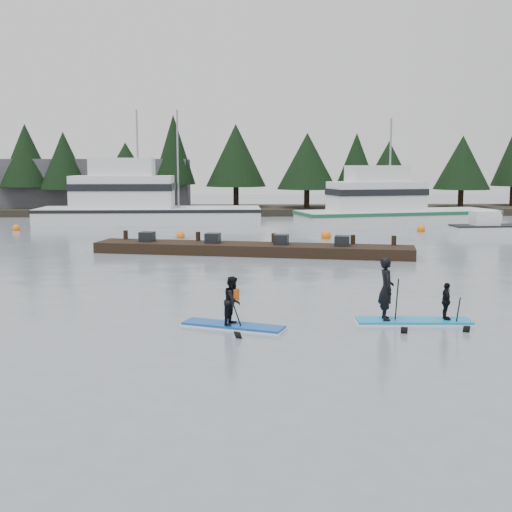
{
  "coord_description": "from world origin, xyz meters",
  "views": [
    {
      "loc": [
        -0.89,
        -17.54,
        4.45
      ],
      "look_at": [
        0.0,
        6.0,
        1.1
      ],
      "focal_mm": 45.0,
      "sensor_mm": 36.0,
      "label": 1
    }
  ],
  "objects_px": {
    "fishing_boat_large": "(143,214)",
    "paddleboard_duo": "(405,300)",
    "floating_dock": "(251,249)",
    "paddleboard_solo": "(233,308)",
    "fishing_boat_medium": "(392,218)"
  },
  "relations": [
    {
      "from": "fishing_boat_large",
      "to": "fishing_boat_medium",
      "type": "distance_m",
      "value": 18.75
    },
    {
      "from": "floating_dock",
      "to": "paddleboard_solo",
      "type": "distance_m",
      "value": 14.68
    },
    {
      "from": "fishing_boat_medium",
      "to": "floating_dock",
      "type": "distance_m",
      "value": 18.23
    },
    {
      "from": "floating_dock",
      "to": "paddleboard_solo",
      "type": "relative_size",
      "value": 5.52
    },
    {
      "from": "fishing_boat_medium",
      "to": "paddleboard_solo",
      "type": "height_order",
      "value": "fishing_boat_medium"
    },
    {
      "from": "paddleboard_solo",
      "to": "paddleboard_duo",
      "type": "bearing_deg",
      "value": 26.68
    },
    {
      "from": "floating_dock",
      "to": "paddleboard_duo",
      "type": "distance_m",
      "value": 14.86
    },
    {
      "from": "fishing_boat_large",
      "to": "floating_dock",
      "type": "xyz_separation_m",
      "value": [
        7.75,
        -17.36,
        -0.45
      ]
    },
    {
      "from": "floating_dock",
      "to": "paddleboard_solo",
      "type": "height_order",
      "value": "paddleboard_solo"
    },
    {
      "from": "fishing_boat_large",
      "to": "paddleboard_duo",
      "type": "distance_m",
      "value": 33.77
    },
    {
      "from": "fishing_boat_large",
      "to": "paddleboard_duo",
      "type": "height_order",
      "value": "fishing_boat_large"
    },
    {
      "from": "fishing_boat_large",
      "to": "floating_dock",
      "type": "bearing_deg",
      "value": -66.28
    },
    {
      "from": "fishing_boat_medium",
      "to": "paddleboard_duo",
      "type": "height_order",
      "value": "fishing_boat_medium"
    },
    {
      "from": "fishing_boat_large",
      "to": "floating_dock",
      "type": "height_order",
      "value": "fishing_boat_large"
    },
    {
      "from": "fishing_boat_medium",
      "to": "floating_dock",
      "type": "relative_size",
      "value": 0.96
    }
  ]
}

